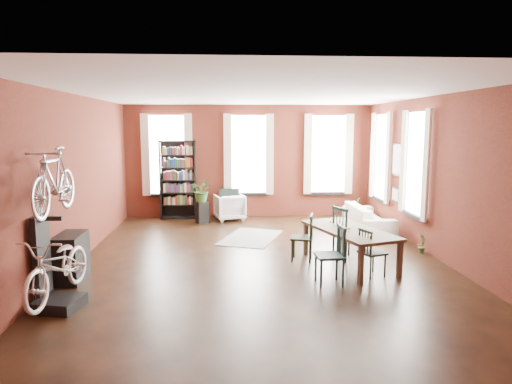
{
  "coord_description": "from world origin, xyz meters",
  "views": [
    {
      "loc": [
        -0.66,
        -8.56,
        2.59
      ],
      "look_at": [
        -0.05,
        0.6,
        1.27
      ],
      "focal_mm": 32.0,
      "sensor_mm": 36.0,
      "label": 1
    }
  ],
  "objects": [
    {
      "name": "room",
      "position": [
        0.25,
        0.62,
        2.14
      ],
      "size": [
        9.0,
        9.04,
        3.22
      ],
      "color": "black",
      "rests_on": "ground"
    },
    {
      "name": "dining_table",
      "position": [
        1.62,
        -0.41,
        0.35
      ],
      "size": [
        1.53,
        2.26,
        0.7
      ],
      "primitive_type": "cube",
      "rotation": [
        0.0,
        0.0,
        0.31
      ],
      "color": "brown",
      "rests_on": "ground"
    },
    {
      "name": "dining_chair_a",
      "position": [
        1.03,
        -1.38,
        0.49
      ],
      "size": [
        0.47,
        0.47,
        0.97
      ],
      "primitive_type": "cube",
      "rotation": [
        0.0,
        0.0,
        -1.53
      ],
      "color": "#183636",
      "rests_on": "ground"
    },
    {
      "name": "dining_chair_b",
      "position": [
        0.81,
        -0.0,
        0.45
      ],
      "size": [
        0.51,
        0.51,
        0.9
      ],
      "primitive_type": "cube",
      "rotation": [
        0.0,
        0.0,
        -1.82
      ],
      "color": "black",
      "rests_on": "ground"
    },
    {
      "name": "dining_chair_c",
      "position": [
        1.88,
        -1.01,
        0.42
      ],
      "size": [
        0.5,
        0.5,
        0.83
      ],
      "primitive_type": "cube",
      "rotation": [
        0.0,
        0.0,
        1.94
      ],
      "color": "black",
      "rests_on": "ground"
    },
    {
      "name": "dining_chair_d",
      "position": [
        1.72,
        0.01,
        0.52
      ],
      "size": [
        0.64,
        0.64,
        1.04
      ],
      "primitive_type": "cube",
      "rotation": [
        0.0,
        0.0,
        1.99
      ],
      "color": "#1A3A3A",
      "rests_on": "ground"
    },
    {
      "name": "bookshelf",
      "position": [
        -2.0,
        4.3,
        1.1
      ],
      "size": [
        1.0,
        0.32,
        2.2
      ],
      "primitive_type": "cube",
      "color": "black",
      "rests_on": "ground"
    },
    {
      "name": "white_armchair",
      "position": [
        -0.56,
        4.0,
        0.4
      ],
      "size": [
        0.92,
        0.88,
        0.79
      ],
      "primitive_type": "imported",
      "rotation": [
        0.0,
        0.0,
        3.38
      ],
      "color": "silver",
      "rests_on": "ground"
    },
    {
      "name": "cream_sofa",
      "position": [
        2.95,
        2.6,
        0.41
      ],
      "size": [
        0.61,
        2.08,
        0.81
      ],
      "primitive_type": "imported",
      "rotation": [
        0.0,
        0.0,
        1.57
      ],
      "color": "beige",
      "rests_on": "ground"
    },
    {
      "name": "striped_rug",
      "position": [
        -0.08,
        1.87,
        0.01
      ],
      "size": [
        1.7,
        2.09,
        0.01
      ],
      "primitive_type": "cube",
      "rotation": [
        0.0,
        0.0,
        -0.36
      ],
      "color": "black",
      "rests_on": "ground"
    },
    {
      "name": "bike_trainer",
      "position": [
        -3.05,
        -2.16,
        0.08
      ],
      "size": [
        0.68,
        0.68,
        0.16
      ],
      "primitive_type": "cube",
      "rotation": [
        0.0,
        0.0,
        -0.22
      ],
      "color": "black",
      "rests_on": "ground"
    },
    {
      "name": "bike_wall_rack",
      "position": [
        -3.4,
        -1.8,
        0.65
      ],
      "size": [
        0.16,
        0.6,
        1.3
      ],
      "primitive_type": "cube",
      "color": "black",
      "rests_on": "ground"
    },
    {
      "name": "console_table",
      "position": [
        -3.28,
        -0.9,
        0.4
      ],
      "size": [
        0.4,
        0.8,
        0.8
      ],
      "primitive_type": "cube",
      "color": "black",
      "rests_on": "ground"
    },
    {
      "name": "plant_stand",
      "position": [
        -1.3,
        3.62,
        0.29
      ],
      "size": [
        0.38,
        0.38,
        0.58
      ],
      "primitive_type": "cube",
      "rotation": [
        0.0,
        0.0,
        0.41
      ],
      "color": "black",
      "rests_on": "ground"
    },
    {
      "name": "plant_by_sofa",
      "position": [
        2.99,
        3.97,
        0.13
      ],
      "size": [
        0.55,
        0.69,
        0.27
      ],
      "primitive_type": "imported",
      "rotation": [
        0.0,
        0.0,
        0.42
      ],
      "color": "#306327",
      "rests_on": "ground"
    },
    {
      "name": "plant_small",
      "position": [
        3.37,
        0.33,
        0.08
      ],
      "size": [
        0.47,
        0.43,
        0.15
      ],
      "primitive_type": "imported",
      "rotation": [
        0.0,
        0.0,
        0.93
      ],
      "color": "#295B24",
      "rests_on": "ground"
    },
    {
      "name": "bicycle_floor",
      "position": [
        -3.04,
        -2.14,
        1.05
      ],
      "size": [
        0.73,
        1.0,
        1.76
      ],
      "primitive_type": "imported",
      "rotation": [
        0.0,
        0.0,
        -0.13
      ],
      "color": "beige",
      "rests_on": "bike_trainer"
    },
    {
      "name": "bicycle_hung",
      "position": [
        -3.15,
        -1.8,
        2.13
      ],
      "size": [
        0.47,
        1.0,
        1.66
      ],
      "primitive_type": "imported",
      "color": "#A5A8AD",
      "rests_on": "bike_wall_rack"
    },
    {
      "name": "plant_on_stand",
      "position": [
        -1.29,
        3.59,
        0.83
      ],
      "size": [
        0.75,
        0.79,
        0.5
      ],
      "primitive_type": "imported",
      "rotation": [
        0.0,
        0.0,
        -0.33
      ],
      "color": "#2F5220",
      "rests_on": "plant_stand"
    }
  ]
}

